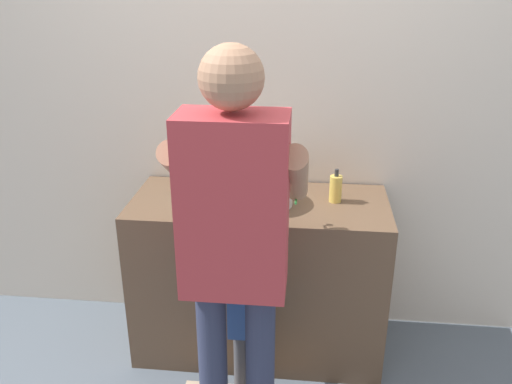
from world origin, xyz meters
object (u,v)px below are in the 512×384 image
(soap_bottle, at_px, (336,188))
(child_toddler, at_px, (250,311))
(toothbrush_cup, at_px, (184,186))
(adult_parent, at_px, (235,231))

(soap_bottle, xyz_separation_m, child_toddler, (-0.36, -0.44, -0.42))
(soap_bottle, height_order, child_toddler, soap_bottle)
(toothbrush_cup, xyz_separation_m, adult_parent, (0.35, -0.65, 0.11))
(toothbrush_cup, relative_size, soap_bottle, 1.25)
(adult_parent, bearing_deg, soap_bottle, 59.89)
(soap_bottle, xyz_separation_m, adult_parent, (-0.39, -0.67, 0.09))
(child_toddler, distance_m, adult_parent, 0.57)
(child_toddler, bearing_deg, toothbrush_cup, 131.70)
(toothbrush_cup, relative_size, adult_parent, 0.12)
(child_toddler, xyz_separation_m, adult_parent, (-0.03, -0.23, 0.52))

